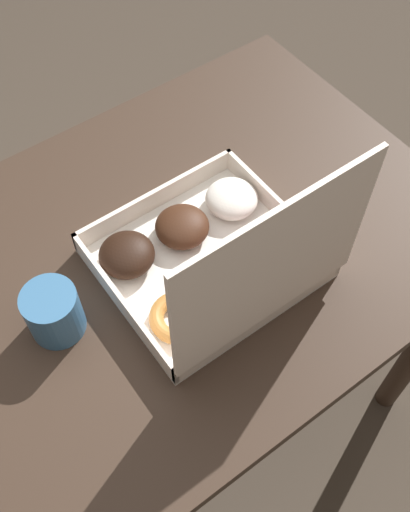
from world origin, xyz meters
name	(u,v)px	position (x,y,z in m)	size (l,w,h in m)	color
ground_plane	(179,407)	(0.00, 0.00, 0.00)	(8.00, 8.00, 0.00)	#42382D
dining_table	(166,291)	(0.00, 0.00, 0.64)	(1.08, 0.74, 0.77)	#38281E
donut_box	(217,255)	(-0.05, 0.08, 0.82)	(0.34, 0.32, 0.32)	silver
coffee_mug	(53,312)	(0.21, 0.02, 0.81)	(0.09, 0.09, 0.09)	teal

